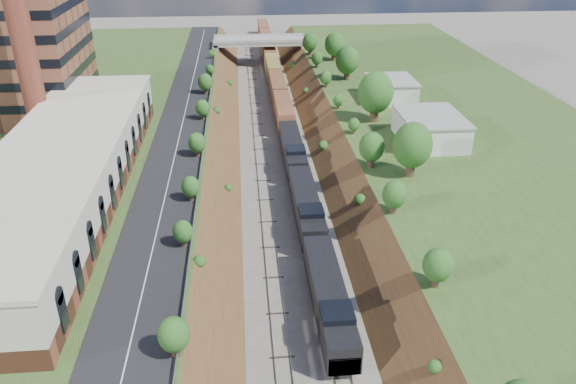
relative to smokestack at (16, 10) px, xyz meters
name	(u,v)px	position (x,y,z in m)	size (l,w,h in m)	color
platform_left	(74,149)	(3.00, 4.00, -22.50)	(44.00, 180.00, 5.00)	#374C1F
platform_right	(466,136)	(69.00, 4.00, -22.50)	(44.00, 180.00, 5.00)	#374C1F
embankment_left	(210,158)	(25.00, 4.00, -25.00)	(7.07, 180.00, 7.07)	brown
embankment_right	(340,154)	(47.00, 4.00, -25.00)	(7.07, 180.00, 7.07)	brown
rail_left_track	(260,156)	(33.40, 4.00, -24.91)	(1.58, 180.00, 0.18)	gray
rail_right_track	(291,155)	(38.60, 4.00, -24.91)	(1.58, 180.00, 0.18)	gray
road	(181,131)	(20.50, 4.00, -19.95)	(8.00, 180.00, 0.10)	black
guardrail	(206,127)	(24.60, 3.80, -19.45)	(0.10, 171.00, 0.70)	#99999E
commercial_building	(62,170)	(8.00, -18.00, -16.49)	(14.30, 62.30, 7.00)	brown
smokestack	(16,10)	(0.00, 0.00, 0.00)	(3.20, 3.20, 40.00)	brown
overpass	(260,47)	(36.00, 66.00, -20.08)	(24.50, 8.30, 7.40)	gray
white_building_near	(430,129)	(59.50, -4.00, -18.00)	(9.00, 12.00, 4.00)	silver
white_building_far	(391,90)	(59.00, 18.00, -18.20)	(8.00, 10.00, 3.60)	silver
tree_right_large	(413,146)	(53.00, -16.00, -15.62)	(5.25, 5.25, 7.61)	#473323
tree_left_crest	(183,253)	(24.20, -36.00, -17.96)	(2.45, 2.45, 3.55)	#473323
freight_train	(278,89)	(38.60, 34.30, -22.36)	(3.10, 157.97, 4.62)	black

